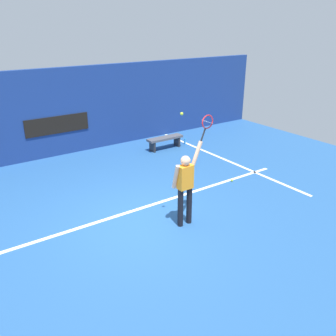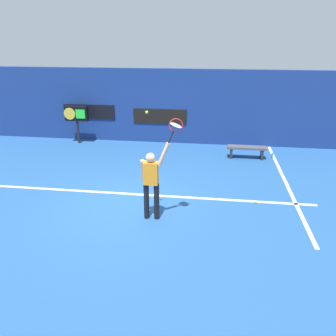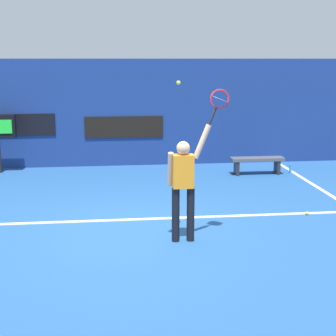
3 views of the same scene
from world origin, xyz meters
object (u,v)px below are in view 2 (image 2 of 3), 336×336
court_bench (247,149)px  water_bottle (272,156)px  tennis_ball (147,112)px  scoreboard_clock (76,115)px  tennis_player (151,180)px  tennis_racket (175,127)px  spare_ball (255,202)px

court_bench → water_bottle: 0.95m
tennis_ball → scoreboard_clock: 7.07m
tennis_ball → court_bench: 5.85m
scoreboard_clock → court_bench: size_ratio=1.11×
court_bench → water_bottle: (0.92, 0.00, -0.22)m
tennis_player → tennis_racket: 1.43m
tennis_ball → scoreboard_clock: (-4.05, 5.61, -1.43)m
court_bench → tennis_ball: bearing=-120.5°
tennis_player → spare_ball: (2.61, 1.13, -0.98)m
court_bench → spare_ball: 3.59m
tennis_racket → spare_ball: (2.05, 1.13, -2.30)m
tennis_racket → water_bottle: (3.01, 4.71, -2.21)m
court_bench → water_bottle: size_ratio=5.83×
tennis_ball → scoreboard_clock: bearing=125.8°
court_bench → tennis_player: bearing=-119.4°
tennis_ball → court_bench: tennis_ball is taller
tennis_player → tennis_ball: bearing=142.2°
tennis_racket → tennis_player: bearing=179.6°
spare_ball → tennis_player: bearing=-156.6°
tennis_ball → scoreboard_clock: tennis_ball is taller
scoreboard_clock → tennis_racket: bearing=-50.4°
tennis_ball → court_bench: bearing=59.5°
scoreboard_clock → spare_ball: bearing=-34.0°
tennis_racket → court_bench: tennis_racket is taller
scoreboard_clock → court_bench: bearing=-8.2°
tennis_player → scoreboard_clock: (-4.13, 5.68, 0.18)m
tennis_racket → scoreboard_clock: (-4.70, 5.68, -1.14)m
tennis_player → spare_ball: size_ratio=28.90×
tennis_racket → spare_ball: bearing=28.9°
tennis_ball → spare_ball: size_ratio=1.00×
court_bench → water_bottle: bearing=0.0°
court_bench → spare_ball: (-0.04, -3.57, -0.30)m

